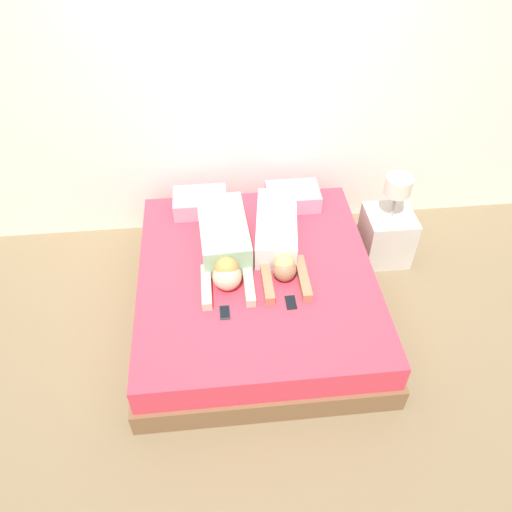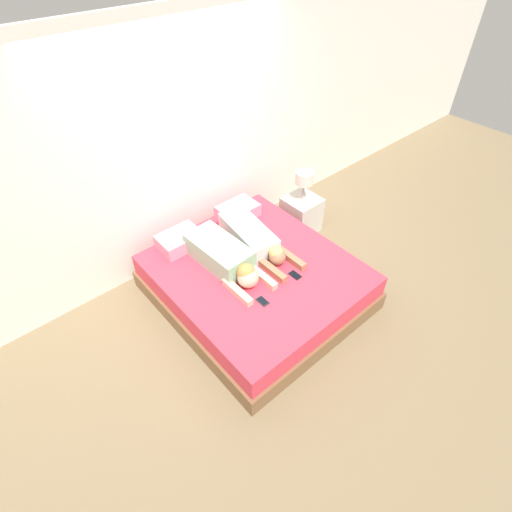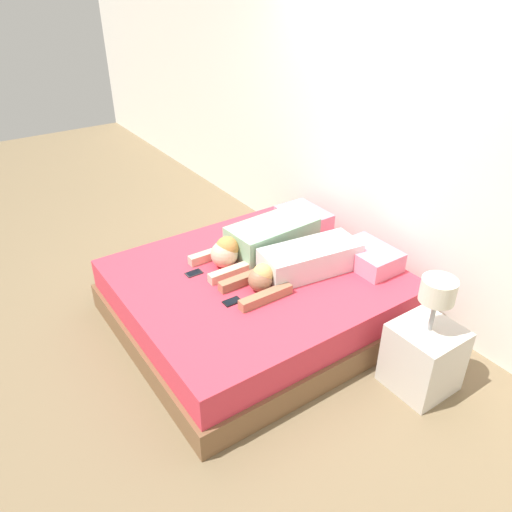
% 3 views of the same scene
% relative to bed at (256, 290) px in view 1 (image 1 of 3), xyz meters
% --- Properties ---
extents(ground_plane, '(12.00, 12.00, 0.00)m').
position_rel_bed_xyz_m(ground_plane, '(0.00, 0.00, -0.22)').
color(ground_plane, '#7F6B4C').
extents(wall_back, '(12.00, 0.06, 2.60)m').
position_rel_bed_xyz_m(wall_back, '(0.00, 1.15, 1.08)').
color(wall_back, white).
rests_on(wall_back, ground_plane).
extents(bed, '(1.82, 2.00, 0.44)m').
position_rel_bed_xyz_m(bed, '(0.00, 0.00, 0.00)').
color(bed, brown).
rests_on(bed, ground_plane).
extents(pillow_head_left, '(0.45, 0.32, 0.15)m').
position_rel_bed_xyz_m(pillow_head_left, '(-0.40, 0.78, 0.30)').
color(pillow_head_left, pink).
rests_on(pillow_head_left, bed).
extents(pillow_head_right, '(0.45, 0.32, 0.15)m').
position_rel_bed_xyz_m(pillow_head_right, '(0.40, 0.78, 0.30)').
color(pillow_head_right, pink).
rests_on(pillow_head_right, bed).
extents(person_left, '(0.40, 1.04, 0.24)m').
position_rel_bed_xyz_m(person_left, '(-0.22, 0.21, 0.34)').
color(person_left, '#8CBF99').
rests_on(person_left, bed).
extents(person_right, '(0.41, 1.10, 0.21)m').
position_rel_bed_xyz_m(person_right, '(0.20, 0.26, 0.32)').
color(person_right, silver).
rests_on(person_right, bed).
extents(cell_phone_left, '(0.07, 0.12, 0.01)m').
position_rel_bed_xyz_m(cell_phone_left, '(-0.26, -0.39, 0.23)').
color(cell_phone_left, '#2D2D33').
rests_on(cell_phone_left, bed).
extents(cell_phone_right, '(0.07, 0.12, 0.01)m').
position_rel_bed_xyz_m(cell_phone_right, '(0.21, -0.35, 0.23)').
color(cell_phone_right, black).
rests_on(cell_phone_right, bed).
extents(nightstand, '(0.40, 0.40, 0.84)m').
position_rel_bed_xyz_m(nightstand, '(1.19, 0.51, 0.06)').
color(nightstand, beige).
rests_on(nightstand, ground_plane).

